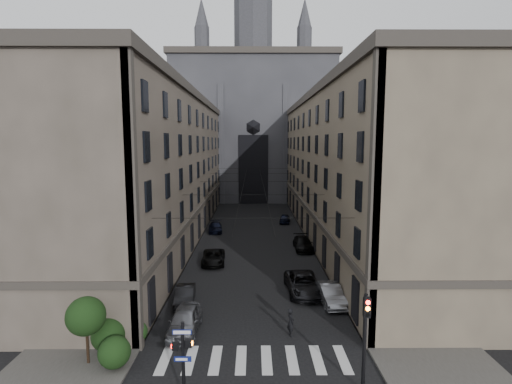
{
  "coord_description": "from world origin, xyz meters",
  "views": [
    {
      "loc": [
        -0.03,
        -17.02,
        12.77
      ],
      "look_at": [
        0.19,
        13.55,
        8.86
      ],
      "focal_mm": 28.0,
      "sensor_mm": 36.0,
      "label": 1
    }
  ],
  "objects_px": {
    "car_left_midnear": "(185,295)",
    "car_right_far": "(285,219)",
    "traffic_light_right": "(365,331)",
    "car_right_midfar": "(303,244)",
    "pedestrian_signal_left": "(183,354)",
    "car_left_near": "(185,321)",
    "car_left_far": "(215,227)",
    "pedestrian": "(291,322)",
    "car_left_midfar": "(213,257)",
    "gothic_tower": "(253,119)",
    "car_right_midnear": "(303,284)",
    "car_right_near": "(330,294)"
  },
  "relations": [
    {
      "from": "car_left_midfar",
      "to": "car_right_far",
      "type": "bearing_deg",
      "value": 63.6
    },
    {
      "from": "car_left_midnear",
      "to": "car_right_midfar",
      "type": "xyz_separation_m",
      "value": [
        11.3,
        15.71,
        0.06
      ]
    },
    {
      "from": "gothic_tower",
      "to": "car_left_far",
      "type": "xyz_separation_m",
      "value": [
        -5.4,
        -36.61,
        -17.13
      ]
    },
    {
      "from": "car_right_midnear",
      "to": "car_right_near",
      "type": "bearing_deg",
      "value": -52.68
    },
    {
      "from": "car_left_far",
      "to": "pedestrian",
      "type": "distance_m",
      "value": 31.41
    },
    {
      "from": "car_left_midnear",
      "to": "car_left_midfar",
      "type": "bearing_deg",
      "value": 78.7
    },
    {
      "from": "pedestrian_signal_left",
      "to": "pedestrian",
      "type": "relative_size",
      "value": 2.15
    },
    {
      "from": "pedestrian",
      "to": "traffic_light_right",
      "type": "bearing_deg",
      "value": -169.11
    },
    {
      "from": "car_left_far",
      "to": "pedestrian",
      "type": "height_order",
      "value": "pedestrian"
    },
    {
      "from": "car_left_midnear",
      "to": "car_right_far",
      "type": "bearing_deg",
      "value": 67.21
    },
    {
      "from": "gothic_tower",
      "to": "pedestrian",
      "type": "distance_m",
      "value": 69.16
    },
    {
      "from": "pedestrian_signal_left",
      "to": "car_left_near",
      "type": "distance_m",
      "value": 7.18
    },
    {
      "from": "car_right_midfar",
      "to": "car_left_near",
      "type": "bearing_deg",
      "value": -117.94
    },
    {
      "from": "pedestrian_signal_left",
      "to": "car_left_far",
      "type": "distance_m",
      "value": 36.93
    },
    {
      "from": "gothic_tower",
      "to": "car_left_midnear",
      "type": "bearing_deg",
      "value": -95.03
    },
    {
      "from": "traffic_light_right",
      "to": "car_right_midfar",
      "type": "height_order",
      "value": "traffic_light_right"
    },
    {
      "from": "traffic_light_right",
      "to": "car_left_far",
      "type": "height_order",
      "value": "traffic_light_right"
    },
    {
      "from": "traffic_light_right",
      "to": "car_right_far",
      "type": "relative_size",
      "value": 1.35
    },
    {
      "from": "traffic_light_right",
      "to": "car_right_midnear",
      "type": "height_order",
      "value": "traffic_light_right"
    },
    {
      "from": "car_left_midfar",
      "to": "pedestrian",
      "type": "distance_m",
      "value": 16.94
    },
    {
      "from": "gothic_tower",
      "to": "car_right_midfar",
      "type": "xyz_separation_m",
      "value": [
        5.87,
        -46.06,
        -17.06
      ]
    },
    {
      "from": "car_right_midfar",
      "to": "car_left_midnear",
      "type": "bearing_deg",
      "value": -126.49
    },
    {
      "from": "car_right_midfar",
      "to": "car_right_far",
      "type": "relative_size",
      "value": 1.33
    },
    {
      "from": "car_left_far",
      "to": "traffic_light_right",
      "type": "bearing_deg",
      "value": -79.01
    },
    {
      "from": "car_left_near",
      "to": "car_left_midnear",
      "type": "relative_size",
      "value": 1.17
    },
    {
      "from": "car_left_midnear",
      "to": "pedestrian",
      "type": "relative_size",
      "value": 2.22
    },
    {
      "from": "car_right_near",
      "to": "pedestrian_signal_left",
      "type": "bearing_deg",
      "value": -134.11
    },
    {
      "from": "car_right_near",
      "to": "car_left_far",
      "type": "bearing_deg",
      "value": 109.81
    },
    {
      "from": "car_right_midfar",
      "to": "pedestrian",
      "type": "height_order",
      "value": "pedestrian"
    },
    {
      "from": "car_left_near",
      "to": "gothic_tower",
      "type": "bearing_deg",
      "value": 87.08
    },
    {
      "from": "car_left_far",
      "to": "pedestrian_signal_left",
      "type": "bearing_deg",
      "value": -92.88
    },
    {
      "from": "car_left_far",
      "to": "car_right_far",
      "type": "xyz_separation_m",
      "value": [
        10.32,
        6.15,
        -0.01
      ]
    },
    {
      "from": "gothic_tower",
      "to": "car_left_midfar",
      "type": "bearing_deg",
      "value": -94.67
    },
    {
      "from": "car_right_midfar",
      "to": "car_right_near",
      "type": "bearing_deg",
      "value": -90.05
    },
    {
      "from": "traffic_light_right",
      "to": "car_left_near",
      "type": "relative_size",
      "value": 1.08
    },
    {
      "from": "car_left_near",
      "to": "car_right_far",
      "type": "relative_size",
      "value": 1.25
    },
    {
      "from": "car_right_midnear",
      "to": "pedestrian",
      "type": "height_order",
      "value": "pedestrian"
    },
    {
      "from": "gothic_tower",
      "to": "car_right_midfar",
      "type": "height_order",
      "value": "gothic_tower"
    },
    {
      "from": "car_left_midfar",
      "to": "car_right_midnear",
      "type": "height_order",
      "value": "car_right_midnear"
    },
    {
      "from": "gothic_tower",
      "to": "car_left_far",
      "type": "bearing_deg",
      "value": -98.39
    },
    {
      "from": "traffic_light_right",
      "to": "car_left_midfar",
      "type": "bearing_deg",
      "value": 114.41
    },
    {
      "from": "car_left_midfar",
      "to": "gothic_tower",
      "type": "bearing_deg",
      "value": 82.42
    },
    {
      "from": "car_right_far",
      "to": "pedestrian",
      "type": "relative_size",
      "value": 2.07
    },
    {
      "from": "car_right_midfar",
      "to": "car_right_far",
      "type": "height_order",
      "value": "car_right_midfar"
    },
    {
      "from": "traffic_light_right",
      "to": "car_left_near",
      "type": "height_order",
      "value": "traffic_light_right"
    },
    {
      "from": "car_left_midnear",
      "to": "car_left_far",
      "type": "relative_size",
      "value": 0.9
    },
    {
      "from": "car_left_far",
      "to": "car_right_near",
      "type": "height_order",
      "value": "car_right_near"
    },
    {
      "from": "car_left_near",
      "to": "pedestrian_signal_left",
      "type": "bearing_deg",
      "value": -79.74
    },
    {
      "from": "traffic_light_right",
      "to": "car_left_midnear",
      "type": "bearing_deg",
      "value": 134.4
    },
    {
      "from": "gothic_tower",
      "to": "car_right_midnear",
      "type": "relative_size",
      "value": 9.83
    }
  ]
}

